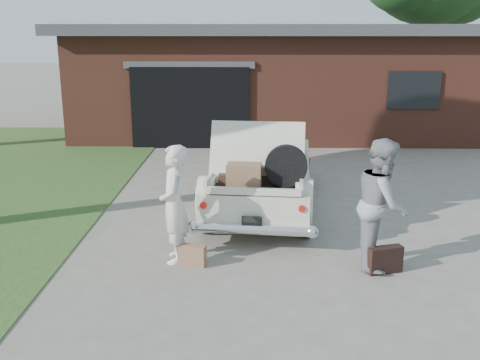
{
  "coord_description": "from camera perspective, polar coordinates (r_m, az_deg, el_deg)",
  "views": [
    {
      "loc": [
        0.16,
        -7.18,
        3.23
      ],
      "look_at": [
        0.0,
        0.6,
        1.1
      ],
      "focal_mm": 42.0,
      "sensor_mm": 36.0,
      "label": 1
    }
  ],
  "objects": [
    {
      "name": "ground",
      "position": [
        7.88,
        -0.09,
        -8.91
      ],
      "size": [
        90.0,
        90.0,
        0.0
      ],
      "primitive_type": "plane",
      "color": "gray",
      "rests_on": "ground"
    },
    {
      "name": "house",
      "position": [
        18.74,
        3.73,
        10.5
      ],
      "size": [
        12.8,
        7.8,
        3.3
      ],
      "color": "brown",
      "rests_on": "ground"
    },
    {
      "name": "sedan",
      "position": [
        10.28,
        2.34,
        0.87
      ],
      "size": [
        2.15,
        4.67,
        1.79
      ],
      "rotation": [
        0.0,
        0.0,
        -0.09
      ],
      "color": "silver",
      "rests_on": "ground"
    },
    {
      "name": "woman_left",
      "position": [
        7.88,
        -6.7,
        -2.47
      ],
      "size": [
        0.46,
        0.65,
        1.68
      ],
      "primitive_type": "imported",
      "rotation": [
        0.0,
        0.0,
        -1.47
      ],
      "color": "silver",
      "rests_on": "ground"
    },
    {
      "name": "woman_right",
      "position": [
        7.89,
        14.24,
        -2.35
      ],
      "size": [
        0.85,
        1.0,
        1.8
      ],
      "primitive_type": "imported",
      "rotation": [
        0.0,
        0.0,
        1.36
      ],
      "color": "gray",
      "rests_on": "ground"
    },
    {
      "name": "suitcase_left",
      "position": [
        7.92,
        -4.87,
        -7.62
      ],
      "size": [
        0.41,
        0.23,
        0.3
      ],
      "primitive_type": "cube",
      "rotation": [
        0.0,
        0.0,
        -0.28
      ],
      "color": "#976A4D",
      "rests_on": "ground"
    },
    {
      "name": "suitcase_right",
      "position": [
        7.91,
        14.5,
        -7.85
      ],
      "size": [
        0.5,
        0.29,
        0.37
      ],
      "primitive_type": "cube",
      "rotation": [
        0.0,
        0.0,
        0.3
      ],
      "color": "black",
      "rests_on": "ground"
    }
  ]
}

